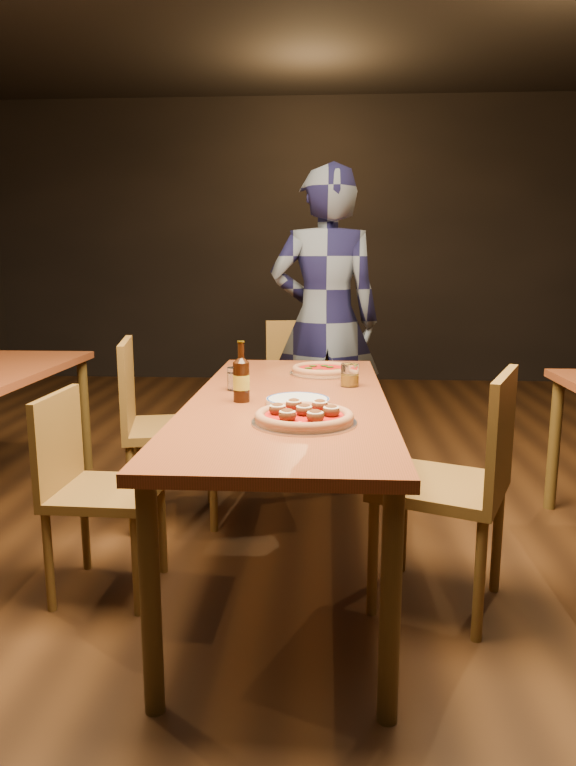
# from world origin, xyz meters

# --- Properties ---
(ground) EXTENTS (9.00, 9.00, 0.00)m
(ground) POSITION_xyz_m (0.00, 0.00, 0.00)
(ground) COLOR black
(room_shell) EXTENTS (9.00, 9.00, 9.00)m
(room_shell) POSITION_xyz_m (0.00, 0.00, 1.86)
(room_shell) COLOR black
(room_shell) RESTS_ON ground
(table_main) EXTENTS (0.80, 2.00, 0.75)m
(table_main) POSITION_xyz_m (0.00, 0.00, 0.68)
(table_main) COLOR brown
(table_main) RESTS_ON ground
(chair_main_nw) EXTENTS (0.41, 0.41, 0.84)m
(chair_main_nw) POSITION_xyz_m (-0.70, -0.25, 0.42)
(chair_main_nw) COLOR brown
(chair_main_nw) RESTS_ON ground
(chair_main_sw) EXTENTS (0.54, 0.54, 0.97)m
(chair_main_sw) POSITION_xyz_m (-0.62, 0.49, 0.48)
(chair_main_sw) COLOR brown
(chair_main_sw) RESTS_ON ground
(chair_main_e) EXTENTS (0.59, 0.59, 0.96)m
(chair_main_e) POSITION_xyz_m (0.59, -0.27, 0.48)
(chair_main_e) COLOR brown
(chair_main_e) RESTS_ON ground
(chair_end) EXTENTS (0.53, 0.53, 0.98)m
(chair_end) POSITION_xyz_m (0.03, 1.25, 0.49)
(chair_end) COLOR brown
(chair_end) RESTS_ON ground
(pizza_meatball) EXTENTS (0.37, 0.37, 0.07)m
(pizza_meatball) POSITION_xyz_m (0.08, -0.42, 0.78)
(pizza_meatball) COLOR #B7B7BF
(pizza_meatball) RESTS_ON table_main
(pizza_margherita) EXTENTS (0.33, 0.33, 0.04)m
(pizza_margherita) POSITION_xyz_m (0.14, 0.57, 0.77)
(pizza_margherita) COLOR #B7B7BF
(pizza_margherita) RESTS_ON table_main
(plate_stack) EXTENTS (0.25, 0.25, 0.02)m
(plate_stack) POSITION_xyz_m (0.04, -0.13, 0.76)
(plate_stack) COLOR white
(plate_stack) RESTS_ON table_main
(beer_bottle) EXTENTS (0.07, 0.07, 0.24)m
(beer_bottle) POSITION_xyz_m (-0.18, -0.09, 0.84)
(beer_bottle) COLOR black
(beer_bottle) RESTS_ON table_main
(water_glass) EXTENTS (0.08, 0.08, 0.10)m
(water_glass) POSITION_xyz_m (-0.24, 0.14, 0.80)
(water_glass) COLOR white
(water_glass) RESTS_ON table_main
(amber_glass) EXTENTS (0.08, 0.08, 0.10)m
(amber_glass) POSITION_xyz_m (0.26, 0.25, 0.80)
(amber_glass) COLOR #AB6F13
(amber_glass) RESTS_ON table_main
(diner) EXTENTS (0.70, 0.48, 1.87)m
(diner) POSITION_xyz_m (0.15, 1.39, 0.94)
(diner) COLOR black
(diner) RESTS_ON ground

